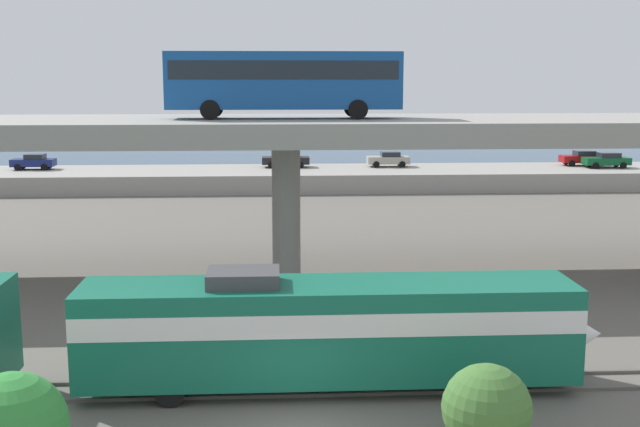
{
  "coord_description": "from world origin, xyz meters",
  "views": [
    {
      "loc": [
        -0.62,
        -22.07,
        10.49
      ],
      "look_at": [
        1.52,
        15.24,
        4.16
      ],
      "focal_mm": 45.15,
      "sensor_mm": 36.0,
      "label": 1
    }
  ],
  "objects": [
    {
      "name": "transit_bus_on_overpass",
      "position": [
        -0.06,
        19.91,
        10.45
      ],
      "size": [
        12.0,
        2.68,
        3.4
      ],
      "color": "#14478C",
      "rests_on": "highway_overpass"
    },
    {
      "name": "rail_strip_far",
      "position": [
        0.0,
        4.75,
        0.06
      ],
      "size": [
        110.0,
        0.12,
        0.12
      ],
      "primitive_type": "cube",
      "color": "#59544C",
      "rests_on": "ground_plane"
    },
    {
      "name": "parked_car_3",
      "position": [
        -23.72,
        56.38,
        2.51
      ],
      "size": [
        4.03,
        1.87,
        1.5
      ],
      "rotation": [
        0.0,
        0.0,
        3.14
      ],
      "color": "navy",
      "rests_on": "pier_parking_lot"
    },
    {
      "name": "parked_car_1",
      "position": [
        0.57,
        57.07,
        2.51
      ],
      "size": [
        4.64,
        2.0,
        1.5
      ],
      "rotation": [
        0.0,
        0.0,
        3.14
      ],
      "color": "black",
      "rests_on": "pier_parking_lot"
    },
    {
      "name": "highway_overpass",
      "position": [
        0.0,
        20.0,
        7.53
      ],
      "size": [
        96.0,
        10.66,
        8.39
      ],
      "color": "gray",
      "rests_on": "ground_plane"
    },
    {
      "name": "harbor_water",
      "position": [
        0.0,
        78.0,
        0.0
      ],
      "size": [
        140.0,
        36.0,
        0.01
      ],
      "primitive_type": "cube",
      "color": "navy",
      "rests_on": "ground_plane"
    },
    {
      "name": "parked_car_0",
      "position": [
        30.35,
        56.87,
        2.51
      ],
      "size": [
        4.21,
        1.88,
        1.5
      ],
      "rotation": [
        0.0,
        0.0,
        3.14
      ],
      "color": "maroon",
      "rests_on": "pier_parking_lot"
    },
    {
      "name": "train_locomotive",
      "position": [
        1.99,
        4.0,
        2.19
      ],
      "size": [
        17.78,
        3.04,
        4.18
      ],
      "color": "#14664C",
      "rests_on": "ground_plane"
    },
    {
      "name": "parked_car_2",
      "position": [
        31.94,
        54.67,
        2.51
      ],
      "size": [
        4.43,
        1.83,
        1.5
      ],
      "rotation": [
        0.0,
        0.0,
        3.14
      ],
      "color": "#0C4C26",
      "rests_on": "pier_parking_lot"
    },
    {
      "name": "rail_strip_near",
      "position": [
        0.0,
        3.25,
        0.06
      ],
      "size": [
        110.0,
        0.12,
        0.12
      ],
      "primitive_type": "cube",
      "color": "#59544C",
      "rests_on": "ground_plane"
    },
    {
      "name": "pier_parking_lot",
      "position": [
        0.0,
        55.0,
        0.87
      ],
      "size": [
        78.19,
        10.22,
        1.74
      ],
      "primitive_type": "cube",
      "color": "gray",
      "rests_on": "ground_plane"
    },
    {
      "name": "shrub_right",
      "position": [
        5.3,
        -0.96,
        1.28
      ],
      "size": [
        2.55,
        2.55,
        2.55
      ],
      "primitive_type": "sphere",
      "color": "#427031",
      "rests_on": "ground_plane"
    },
    {
      "name": "parked_car_4",
      "position": [
        10.72,
        56.91,
        2.51
      ],
      "size": [
        4.15,
        1.99,
        1.5
      ],
      "rotation": [
        0.0,
        0.0,
        3.14
      ],
      "color": "#9E998C",
      "rests_on": "pier_parking_lot"
    }
  ]
}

